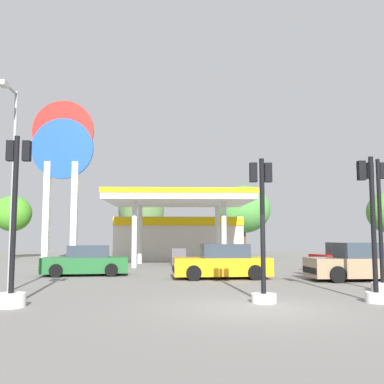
# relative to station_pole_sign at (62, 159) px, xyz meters

# --- Properties ---
(ground_plane) EXTENTS (90.00, 90.00, 0.00)m
(ground_plane) POSITION_rel_station_pole_sign_xyz_m (10.01, -18.66, -7.16)
(ground_plane) COLOR slate
(ground_plane) RESTS_ON ground
(gas_station) EXTENTS (9.66, 14.60, 4.64)m
(gas_station) POSITION_rel_station_pole_sign_xyz_m (8.09, 4.35, -5.06)
(gas_station) COLOR beige
(gas_station) RESTS_ON ground
(station_pole_sign) EXTENTS (4.25, 0.56, 11.33)m
(station_pole_sign) POSITION_rel_station_pole_sign_xyz_m (0.00, 0.00, 0.00)
(station_pole_sign) COLOR white
(station_pole_sign) RESTS_ON ground
(car_0) EXTENTS (4.22, 2.25, 1.44)m
(car_0) POSITION_rel_station_pole_sign_xyz_m (3.56, -8.85, -6.51)
(car_0) COLOR black
(car_0) RESTS_ON ground
(car_1) EXTENTS (4.39, 2.16, 1.54)m
(car_1) POSITION_rel_station_pole_sign_xyz_m (9.94, -10.61, -6.47)
(car_1) COLOR black
(car_1) RESTS_ON ground
(car_2) EXTENTS (4.51, 2.13, 1.60)m
(car_2) POSITION_rel_station_pole_sign_xyz_m (15.78, -11.73, -6.44)
(car_2) COLOR black
(car_2) RESTS_ON ground
(car_3) EXTENTS (4.60, 2.69, 1.54)m
(car_3) POSITION_rel_station_pole_sign_xyz_m (17.30, -7.16, -6.46)
(car_3) COLOR black
(car_3) RESTS_ON ground
(traffic_signal_0) EXTENTS (0.75, 0.75, 4.58)m
(traffic_signal_0) POSITION_rel_station_pole_sign_xyz_m (14.97, -15.29, -5.55)
(traffic_signal_0) COLOR silver
(traffic_signal_0) RESTS_ON ground
(traffic_signal_1) EXTENTS (0.71, 0.71, 4.14)m
(traffic_signal_1) POSITION_rel_station_pole_sign_xyz_m (10.38, -17.69, -5.56)
(traffic_signal_1) COLOR silver
(traffic_signal_1) RESTS_ON ground
(traffic_signal_2) EXTENTS (0.63, 0.66, 4.20)m
(traffic_signal_2) POSITION_rel_station_pole_sign_xyz_m (13.54, -17.83, -5.71)
(traffic_signal_2) COLOR silver
(traffic_signal_2) RESTS_ON ground
(traffic_signal_3) EXTENTS (0.79, 0.79, 4.63)m
(traffic_signal_3) POSITION_rel_station_pole_sign_xyz_m (3.48, -18.23, -5.75)
(traffic_signal_3) COLOR silver
(traffic_signal_3) RESTS_ON ground
(tree_0) EXTENTS (3.14, 3.14, 5.28)m
(tree_0) POSITION_rel_station_pole_sign_xyz_m (-5.88, 7.21, -3.40)
(tree_0) COLOR brown
(tree_0) RESTS_ON ground
(tree_1) EXTENTS (4.04, 4.04, 6.18)m
(tree_1) POSITION_rel_station_pole_sign_xyz_m (4.81, 8.85, -3.07)
(tree_1) COLOR brown
(tree_1) RESTS_ON ground
(tree_2) EXTENTS (4.75, 4.75, 6.41)m
(tree_2) POSITION_rel_station_pole_sign_xyz_m (13.96, 8.60, -2.89)
(tree_2) COLOR brown
(tree_2) RESTS_ON ground
(corner_streetlamp) EXTENTS (0.24, 1.48, 7.00)m
(corner_streetlamp) POSITION_rel_station_pole_sign_xyz_m (2.20, -15.17, -2.96)
(corner_streetlamp) COLOR gray
(corner_streetlamp) RESTS_ON ground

